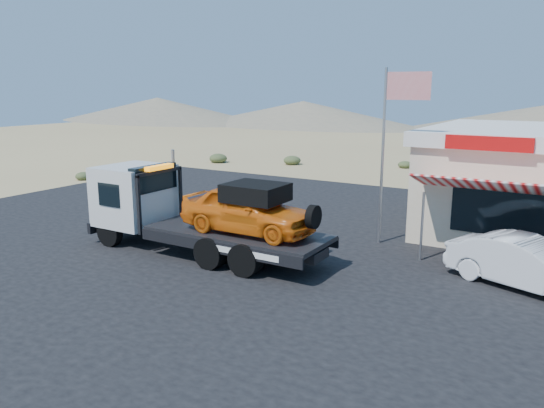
{
  "coord_description": "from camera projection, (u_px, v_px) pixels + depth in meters",
  "views": [
    {
      "loc": [
        10.77,
        -12.81,
        5.37
      ],
      "look_at": [
        1.68,
        2.21,
        1.5
      ],
      "focal_mm": 35.0,
      "sensor_mm": 36.0,
      "label": 1
    }
  ],
  "objects": [
    {
      "name": "tow_truck",
      "position": [
        198.0,
        209.0,
        17.22
      ],
      "size": [
        8.38,
        2.49,
        2.8
      ],
      "color": "black",
      "rests_on": "asphalt_lot"
    },
    {
      "name": "white_sedan",
      "position": [
        527.0,
        263.0,
        14.34
      ],
      "size": [
        4.44,
        2.75,
        1.38
      ],
      "primitive_type": "imported",
      "rotation": [
        0.0,
        0.0,
        1.24
      ],
      "color": "silver",
      "rests_on": "asphalt_lot"
    },
    {
      "name": "flagpole",
      "position": [
        390.0,
        136.0,
        17.76
      ],
      "size": [
        1.55,
        0.1,
        6.0
      ],
      "color": "#99999E",
      "rests_on": "asphalt_lot"
    },
    {
      "name": "distant_hills",
      "position": [
        409.0,
        115.0,
        67.92
      ],
      "size": [
        126.0,
        48.0,
        4.2
      ],
      "color": "#726B59",
      "rests_on": "ground"
    },
    {
      "name": "asphalt_lot",
      "position": [
        291.0,
        242.0,
        18.8
      ],
      "size": [
        32.0,
        24.0,
        0.02
      ],
      "primitive_type": "cube",
      "color": "black",
      "rests_on": "ground"
    },
    {
      "name": "desert_scrub",
      "position": [
        154.0,
        170.0,
        33.17
      ],
      "size": [
        20.56,
        28.99,
        0.7
      ],
      "color": "#394927",
      "rests_on": "ground"
    },
    {
      "name": "ground",
      "position": [
        193.0,
        256.0,
        17.3
      ],
      "size": [
        120.0,
        120.0,
        0.0
      ],
      "primitive_type": "plane",
      "color": "#9B8358",
      "rests_on": "ground"
    }
  ]
}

